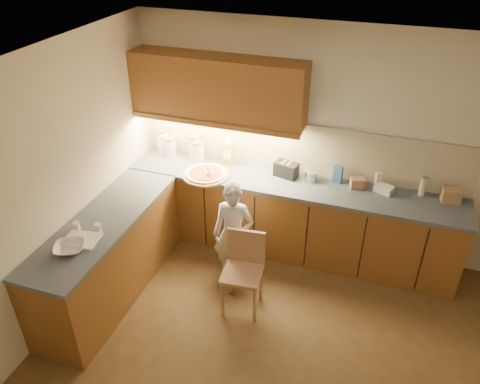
{
  "coord_description": "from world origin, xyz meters",
  "views": [
    {
      "loc": [
        0.54,
        -2.69,
        3.57
      ],
      "look_at": [
        -0.8,
        1.2,
        1.0
      ],
      "focal_mm": 35.0,
      "sensor_mm": 36.0,
      "label": 1
    }
  ],
  "objects_px": {
    "pizza_on_board": "(206,174)",
    "oil_jug": "(228,152)",
    "toaster": "(286,170)",
    "child": "(233,235)",
    "wooden_chair": "(244,266)"
  },
  "relations": [
    {
      "from": "wooden_chair",
      "to": "toaster",
      "type": "height_order",
      "value": "toaster"
    },
    {
      "from": "wooden_chair",
      "to": "oil_jug",
      "type": "height_order",
      "value": "oil_jug"
    },
    {
      "from": "oil_jug",
      "to": "toaster",
      "type": "relative_size",
      "value": 1.17
    },
    {
      "from": "oil_jug",
      "to": "child",
      "type": "bearing_deg",
      "value": -66.75
    },
    {
      "from": "oil_jug",
      "to": "toaster",
      "type": "distance_m",
      "value": 0.72
    },
    {
      "from": "child",
      "to": "wooden_chair",
      "type": "relative_size",
      "value": 1.41
    },
    {
      "from": "wooden_chair",
      "to": "toaster",
      "type": "bearing_deg",
      "value": 78.58
    },
    {
      "from": "wooden_chair",
      "to": "oil_jug",
      "type": "xyz_separation_m",
      "value": [
        -0.6,
        1.2,
        0.58
      ]
    },
    {
      "from": "child",
      "to": "oil_jug",
      "type": "bearing_deg",
      "value": 108.16
    },
    {
      "from": "pizza_on_board",
      "to": "oil_jug",
      "type": "height_order",
      "value": "oil_jug"
    },
    {
      "from": "pizza_on_board",
      "to": "child",
      "type": "height_order",
      "value": "child"
    },
    {
      "from": "pizza_on_board",
      "to": "oil_jug",
      "type": "bearing_deg",
      "value": 68.13
    },
    {
      "from": "child",
      "to": "wooden_chair",
      "type": "height_order",
      "value": "child"
    },
    {
      "from": "child",
      "to": "wooden_chair",
      "type": "distance_m",
      "value": 0.4
    },
    {
      "from": "child",
      "to": "oil_jug",
      "type": "relative_size",
      "value": 3.54
    }
  ]
}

